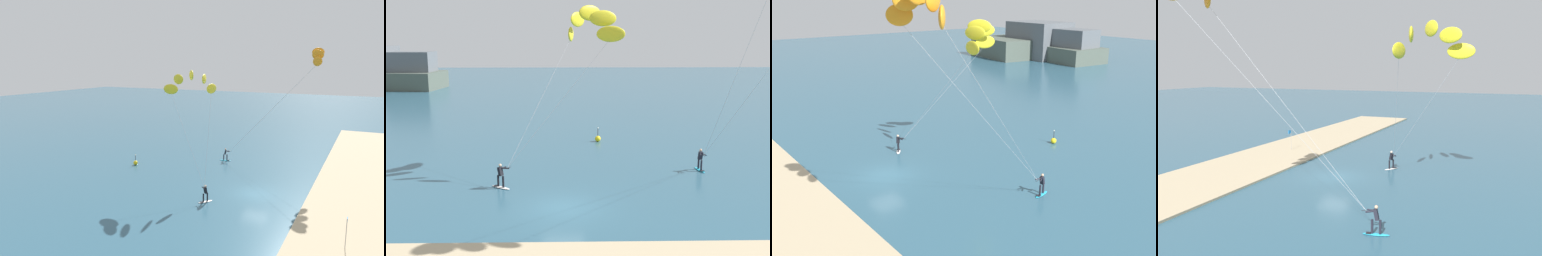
% 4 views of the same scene
% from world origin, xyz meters
% --- Properties ---
extents(ground_plane, '(240.00, 240.00, 0.00)m').
position_xyz_m(ground_plane, '(0.00, 0.00, 0.00)').
color(ground_plane, '#2D566B').
extents(sand_strip, '(80.00, 8.58, 0.16)m').
position_xyz_m(sand_strip, '(0.00, -9.10, 0.08)').
color(sand_strip, tan).
rests_on(sand_strip, ground).
extents(kitesurfer_mid_water, '(9.22, 7.99, 12.16)m').
position_xyz_m(kitesurfer_mid_water, '(1.65, 8.03, 10.48)').
color(kitesurfer_mid_water, white).
rests_on(kitesurfer_mid_water, ground).
extents(beach_flag, '(0.57, 0.05, 2.20)m').
position_xyz_m(beach_flag, '(-7.77, -8.85, 1.70)').
color(beach_flag, gray).
rests_on(beach_flag, sand_strip).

